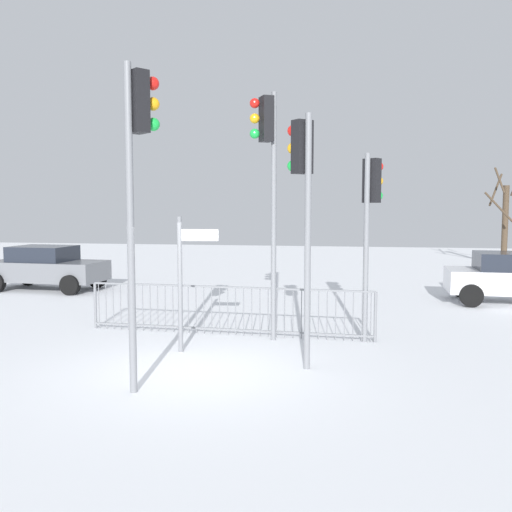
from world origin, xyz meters
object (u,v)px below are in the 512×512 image
object	(u,v)px
traffic_light_mid_right	(138,154)
traffic_light_rear_right	(371,204)
traffic_light_mid_left	(268,161)
direction_sign_post	(184,276)
traffic_light_foreground_left	(303,183)
bare_tree_left	(505,219)
car_grey_trailing	(46,267)

from	to	relation	value
traffic_light_mid_right	traffic_light_rear_right	bearing A→B (deg)	85.84
traffic_light_mid_left	direction_sign_post	size ratio (longest dim) A/B	1.96
traffic_light_foreground_left	bare_tree_left	bearing A→B (deg)	21.79
direction_sign_post	car_grey_trailing	xyz separation A→B (m)	(-6.89, 6.95, -0.71)
direction_sign_post	car_grey_trailing	distance (m)	9.81
traffic_light_rear_right	car_grey_trailing	xyz separation A→B (m)	(-10.43, 5.42, -2.07)
traffic_light_rear_right	traffic_light_foreground_left	world-z (taller)	traffic_light_foreground_left
traffic_light_foreground_left	direction_sign_post	distance (m)	2.95
direction_sign_post	traffic_light_foreground_left	bearing A→B (deg)	-20.48
direction_sign_post	bare_tree_left	distance (m)	19.81
traffic_light_mid_left	direction_sign_post	world-z (taller)	traffic_light_mid_left
bare_tree_left	traffic_light_mid_left	bearing A→B (deg)	-118.82
car_grey_trailing	bare_tree_left	xyz separation A→B (m)	(17.05, 10.04, 1.43)
car_grey_trailing	traffic_light_mid_right	bearing A→B (deg)	-49.70
traffic_light_mid_left	bare_tree_left	xyz separation A→B (m)	(8.71, 15.84, -1.53)
direction_sign_post	traffic_light_rear_right	bearing A→B (deg)	18.25
traffic_light_foreground_left	direction_sign_post	xyz separation A→B (m)	(-2.31, 0.63, -1.71)
direction_sign_post	bare_tree_left	size ratio (longest dim) A/B	0.56
traffic_light_mid_left	traffic_light_rear_right	distance (m)	2.30
traffic_light_rear_right	traffic_light_foreground_left	size ratio (longest dim) A/B	0.89
traffic_light_mid_right	car_grey_trailing	world-z (taller)	traffic_light_mid_right
traffic_light_foreground_left	bare_tree_left	world-z (taller)	bare_tree_left
car_grey_trailing	bare_tree_left	bearing A→B (deg)	34.00
traffic_light_foreground_left	car_grey_trailing	distance (m)	12.17
bare_tree_left	direction_sign_post	bearing A→B (deg)	-120.88
direction_sign_post	car_grey_trailing	world-z (taller)	direction_sign_post
traffic_light_rear_right	traffic_light_mid_right	bearing A→B (deg)	-98.16
traffic_light_mid_left	bare_tree_left	size ratio (longest dim) A/B	1.09
bare_tree_left	traffic_light_rear_right	bearing A→B (deg)	-113.18
traffic_light_foreground_left	traffic_light_mid_left	bearing A→B (deg)	71.67
direction_sign_post	bare_tree_left	xyz separation A→B (m)	(10.16, 16.99, 0.72)
car_grey_trailing	traffic_light_foreground_left	bearing A→B (deg)	-35.98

